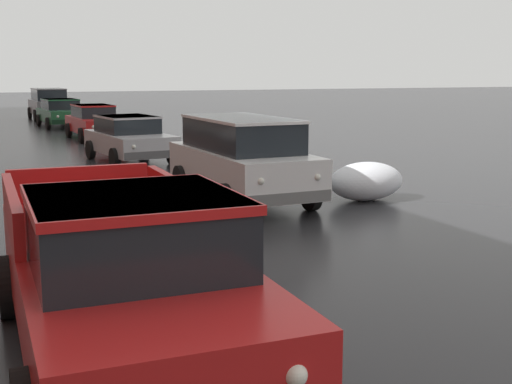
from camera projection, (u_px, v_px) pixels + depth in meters
name	position (u px, v px, depth m)	size (l,w,h in m)	color
snow_bank_near_corner_right	(366.00, 182.00, 14.79)	(1.74, 1.07, 0.84)	white
pickup_truck_red_approaching_near_lane	(122.00, 274.00, 6.41)	(2.26, 5.45, 1.76)	red
suv_white_parked_kerbside_close	(242.00, 157.00, 14.47)	(2.07, 4.53, 1.82)	silver
sedan_silver_parked_kerbside_mid	(129.00, 137.00, 21.18)	(2.27, 4.20, 1.42)	#B7B7BC
sedan_red_parked_far_down_block	(94.00, 121.00, 28.28)	(1.95, 4.40, 1.42)	red
sedan_green_queued_behind_truck	(61.00, 112.00, 34.38)	(2.16, 4.47, 1.42)	#1E5633
suv_grey_at_far_intersection	(49.00, 103.00, 39.68)	(2.15, 4.49, 1.82)	slate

